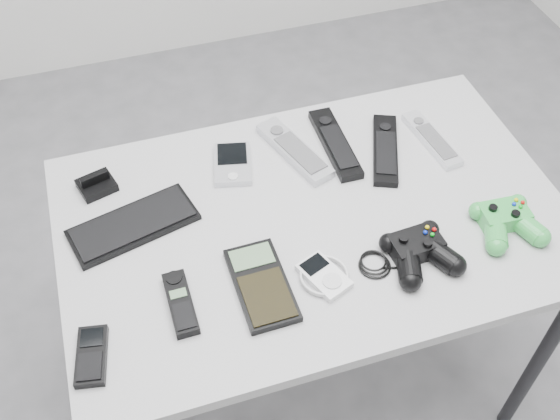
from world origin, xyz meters
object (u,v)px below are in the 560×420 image
object	(u,v)px
pda	(232,163)
mobile_phone	(91,356)
remote_silver_b	(432,139)
pda_keyboard	(133,224)
remote_silver_a	(294,150)
desk	(313,234)
calculator	(261,284)
mp3_player	(324,275)
remote_black_a	(335,143)
controller_green	(507,220)
controller_black	(419,250)
remote_black_b	(385,149)
cordless_handset	(180,303)

from	to	relation	value
pda	mobile_phone	bearing A→B (deg)	-119.61
remote_silver_b	mobile_phone	size ratio (longest dim) A/B	1.70
pda_keyboard	remote_silver_a	world-z (taller)	remote_silver_a
desk	calculator	xyz separation A→B (m)	(-0.15, -0.14, 0.07)
calculator	pda	bearing A→B (deg)	83.85
calculator	remote_silver_a	bearing A→B (deg)	61.20
remote_silver_a	remote_silver_b	world-z (taller)	remote_silver_a
pda_keyboard	mp3_player	size ratio (longest dim) A/B	2.53
mp3_player	mobile_phone	bearing A→B (deg)	163.29
desk	calculator	size ratio (longest dim) A/B	5.42
remote_black_a	controller_green	xyz separation A→B (m)	(0.24, -0.33, 0.01)
pda	remote_silver_b	xyz separation A→B (m)	(0.45, -0.06, -0.00)
remote_black_a	remote_silver_b	bearing A→B (deg)	-12.36
remote_black_a	controller_black	bearing A→B (deg)	-81.97
remote_silver_a	mp3_player	xyz separation A→B (m)	(-0.05, -0.34, -0.00)
remote_black_b	mp3_player	distance (m)	0.38
cordless_handset	mp3_player	size ratio (longest dim) A/B	1.36
controller_green	controller_black	bearing A→B (deg)	-171.26
remote_black_b	mp3_player	bearing A→B (deg)	-108.55
pda_keyboard	remote_black_a	distance (m)	0.48
remote_black_a	remote_silver_b	xyz separation A→B (m)	(0.22, -0.05, -0.00)
remote_silver_b	controller_black	bearing A→B (deg)	-126.87
pda	remote_silver_a	size ratio (longest dim) A/B	0.56
pda_keyboard	cordless_handset	size ratio (longest dim) A/B	1.86
remote_black_b	pda_keyboard	bearing A→B (deg)	-152.47
pda_keyboard	mp3_player	bearing A→B (deg)	-50.05
mobile_phone	mp3_player	distance (m)	0.44
pda	calculator	distance (m)	0.33
controller_black	pda	bearing A→B (deg)	124.79
pda_keyboard	calculator	xyz separation A→B (m)	(0.21, -0.22, 0.00)
remote_silver_a	mobile_phone	distance (m)	0.62
remote_silver_a	remote_black_a	bearing A→B (deg)	-21.81
desk	remote_black_b	size ratio (longest dim) A/B	4.75
desk	cordless_handset	bearing A→B (deg)	-156.38
pda	calculator	world-z (taller)	same
remote_silver_b	controller_green	xyz separation A→B (m)	(0.03, -0.28, 0.01)
pda	mobile_phone	world-z (taller)	same
controller_green	calculator	bearing A→B (deg)	-176.94
remote_black_b	mobile_phone	distance (m)	0.76
desk	remote_black_b	distance (m)	0.26
remote_silver_a	mp3_player	bearing A→B (deg)	-117.33
pda_keyboard	controller_green	world-z (taller)	controller_green
pda_keyboard	controller_black	distance (m)	0.57
calculator	controller_green	distance (m)	0.51
remote_silver_b	cordless_handset	bearing A→B (deg)	-163.75
pda_keyboard	pda	size ratio (longest dim) A/B	2.05
remote_black_b	remote_black_a	bearing A→B (deg)	175.60
remote_silver_a	remote_black_b	distance (m)	0.20
calculator	mp3_player	size ratio (longest dim) A/B	1.90
remote_silver_a	remote_black_a	xyz separation A→B (m)	(0.10, -0.01, -0.00)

